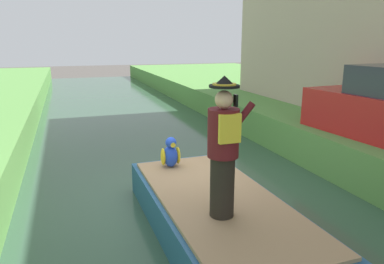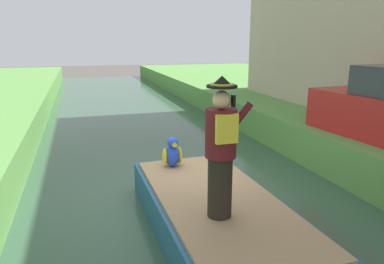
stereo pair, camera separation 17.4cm
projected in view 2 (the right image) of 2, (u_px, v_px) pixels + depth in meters
name	position (u px, v px, depth m)	size (l,w,h in m)	color
ground_plane	(188.00, 200.00, 6.99)	(80.00, 80.00, 0.00)	#4C4742
canal_water	(188.00, 197.00, 6.98)	(6.09, 48.00, 0.10)	#33513D
boat	(217.00, 217.00, 5.46)	(1.86, 4.23, 0.61)	#23517A
person_pirate	(221.00, 149.00, 4.61)	(0.61, 0.42, 1.85)	black
parrot_plush	(172.00, 154.00, 6.66)	(0.36, 0.34, 0.57)	blue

